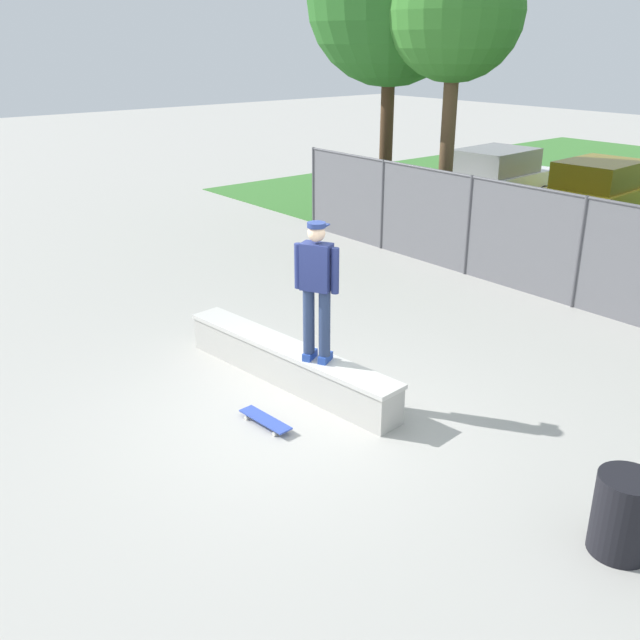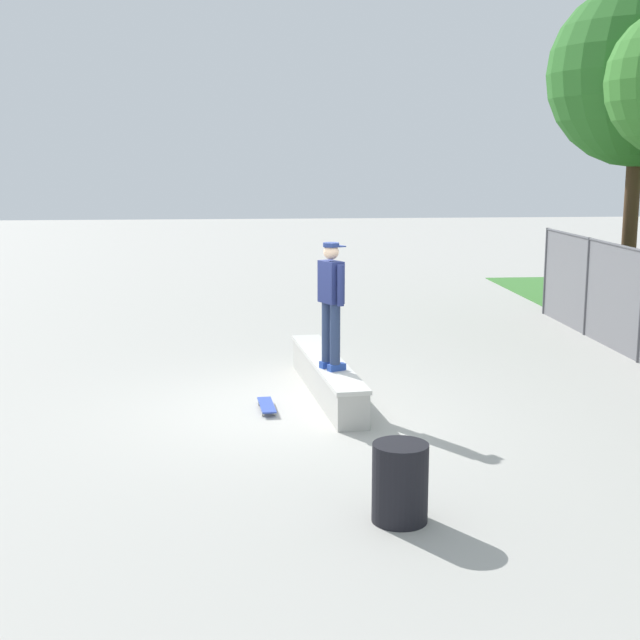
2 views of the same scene
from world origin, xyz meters
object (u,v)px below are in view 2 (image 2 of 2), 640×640
concrete_ledge (327,377)px  trash_bin (400,483)px  skateboard (267,405)px  tree_near_left (640,75)px  skateboarder (331,299)px

concrete_ledge → trash_bin: bearing=3.4°
trash_bin → skateboard: bearing=-162.9°
concrete_ledge → skateboard: size_ratio=4.69×
concrete_ledge → skateboard: bearing=-50.5°
tree_near_left → trash_bin: size_ratio=9.06×
skateboarder → trash_bin: 4.29m
concrete_ledge → tree_near_left: (-5.53, 7.20, 5.01)m
skateboard → skateboarder: bearing=98.9°
skateboard → concrete_ledge: bearing=129.5°
skateboarder → trash_bin: size_ratio=2.30×
skateboarder → tree_near_left: (-6.15, 7.19, 3.71)m
concrete_ledge → tree_near_left: tree_near_left is taller
concrete_ledge → skateboarder: size_ratio=2.07×
skateboard → trash_bin: bearing=17.1°
skateboard → tree_near_left: 11.54m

